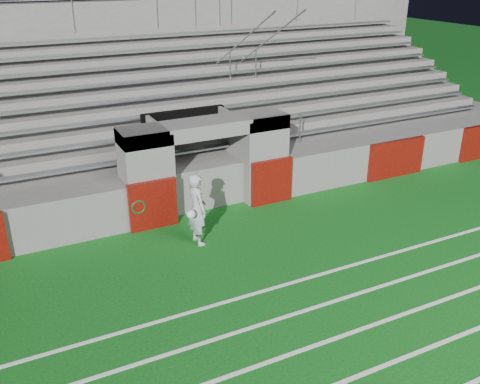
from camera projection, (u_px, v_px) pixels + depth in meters
ground at (266, 263)px, 12.68m from camera, size 90.00×90.00×0.00m
stadium_structure at (156, 120)px, 18.62m from camera, size 26.00×8.48×5.42m
goalkeeper_with_ball at (197, 209)px, 13.24m from camera, size 0.62×0.72×1.87m
hose_coil at (138, 206)px, 13.89m from camera, size 0.52×0.14×0.52m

